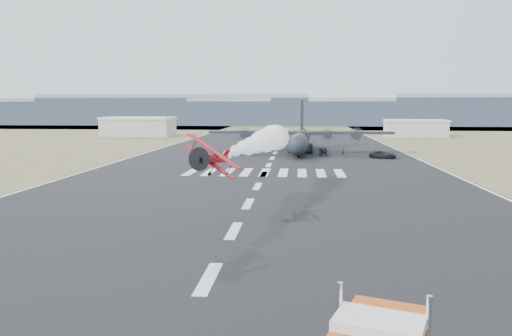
# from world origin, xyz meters

# --- Properties ---
(ground) EXTENTS (500.00, 500.00, 0.00)m
(ground) POSITION_xyz_m (0.00, 0.00, 0.00)
(ground) COLOR black
(ground) RESTS_ON ground
(scrub_far) EXTENTS (500.00, 80.00, 0.00)m
(scrub_far) POSITION_xyz_m (0.00, 230.00, 0.00)
(scrub_far) COLOR brown
(scrub_far) RESTS_ON ground
(runway_markings) EXTENTS (60.00, 260.00, 0.01)m
(runway_markings) POSITION_xyz_m (0.00, 60.00, 0.01)
(runway_markings) COLOR silver
(runway_markings) RESTS_ON ground
(ridge_seg_b) EXTENTS (150.00, 50.00, 15.00)m
(ridge_seg_b) POSITION_xyz_m (-130.00, 260.00, 7.50)
(ridge_seg_b) COLOR #8293A5
(ridge_seg_b) RESTS_ON ground
(ridge_seg_c) EXTENTS (150.00, 50.00, 17.00)m
(ridge_seg_c) POSITION_xyz_m (-65.00, 260.00, 8.50)
(ridge_seg_c) COLOR #8293A5
(ridge_seg_c) RESTS_ON ground
(ridge_seg_d) EXTENTS (150.00, 50.00, 13.00)m
(ridge_seg_d) POSITION_xyz_m (0.00, 260.00, 6.50)
(ridge_seg_d) COLOR #8293A5
(ridge_seg_d) RESTS_ON ground
(ridge_seg_e) EXTENTS (150.00, 50.00, 15.00)m
(ridge_seg_e) POSITION_xyz_m (65.00, 260.00, 7.50)
(ridge_seg_e) COLOR #8293A5
(ridge_seg_e) RESTS_ON ground
(hangar_left) EXTENTS (24.50, 14.50, 6.70)m
(hangar_left) POSITION_xyz_m (-52.00, 145.00, 3.41)
(hangar_left) COLOR #AEA89B
(hangar_left) RESTS_ON ground
(hangar_right) EXTENTS (20.50, 12.50, 5.90)m
(hangar_right) POSITION_xyz_m (46.00, 150.00, 3.01)
(hangar_right) COLOR #AEA89B
(hangar_right) RESTS_ON ground
(aerobatic_biplane) EXTENTS (4.97, 5.15, 3.96)m
(aerobatic_biplane) POSITION_xyz_m (-2.02, 12.97, 6.16)
(aerobatic_biplane) COLOR red
(smoke_trail) EXTENTS (6.00, 25.67, 3.53)m
(smoke_trail) POSITION_xyz_m (1.50, 34.14, 6.34)
(smoke_trail) COLOR white
(transport_aircraft) EXTENTS (41.83, 34.46, 12.09)m
(transport_aircraft) POSITION_xyz_m (5.71, 86.76, 3.12)
(transport_aircraft) COLOR black
(transport_aircraft) RESTS_ON ground
(support_vehicle) EXTENTS (6.01, 4.43, 1.52)m
(support_vehicle) POSITION_xyz_m (22.62, 74.13, 0.76)
(support_vehicle) COLOR black
(support_vehicle) RESTS_ON ground
(crew_a) EXTENTS (0.83, 0.84, 1.78)m
(crew_a) POSITION_xyz_m (-5.03, 79.38, 0.89)
(crew_a) COLOR black
(crew_a) RESTS_ON ground
(crew_b) EXTENTS (0.93, 0.65, 1.76)m
(crew_b) POSITION_xyz_m (8.13, 80.46, 0.88)
(crew_b) COLOR black
(crew_b) RESTS_ON ground
(crew_c) EXTENTS (0.62, 1.21, 1.84)m
(crew_c) POSITION_xyz_m (5.37, 82.57, 0.92)
(crew_c) COLOR black
(crew_c) RESTS_ON ground
(crew_d) EXTENTS (1.17, 1.02, 1.79)m
(crew_d) POSITION_xyz_m (10.42, 77.45, 0.89)
(crew_d) COLOR black
(crew_d) RESTS_ON ground
(crew_e) EXTENTS (0.94, 0.64, 1.82)m
(crew_e) POSITION_xyz_m (10.00, 77.35, 0.91)
(crew_e) COLOR black
(crew_e) RESTS_ON ground
(crew_f) EXTENTS (1.62, 0.68, 1.70)m
(crew_f) POSITION_xyz_m (11.06, 78.54, 0.85)
(crew_f) COLOR black
(crew_f) RESTS_ON ground
(crew_g) EXTENTS (0.62, 0.70, 1.62)m
(crew_g) POSITION_xyz_m (14.90, 78.39, 0.81)
(crew_g) COLOR black
(crew_g) RESTS_ON ground
(crew_h) EXTENTS (0.61, 0.89, 1.73)m
(crew_h) POSITION_xyz_m (6.38, 80.44, 0.86)
(crew_h) COLOR black
(crew_h) RESTS_ON ground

